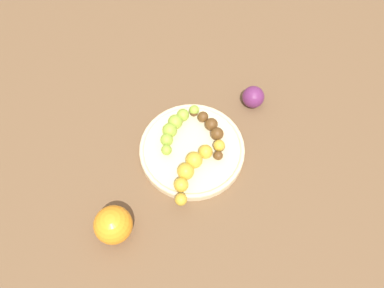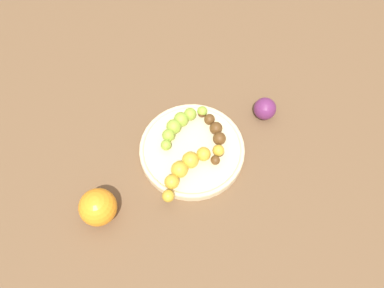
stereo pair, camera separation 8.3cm
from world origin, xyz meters
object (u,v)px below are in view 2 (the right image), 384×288
object	(u,v)px
fruit_bowl	(192,150)
orange_fruit	(98,207)
banana_overripe	(215,134)
banana_green	(179,124)
plum_purple	(265,109)
banana_spotted	(187,167)

from	to	relation	value
fruit_bowl	orange_fruit	size ratio (longest dim) A/B	3.06
banana_overripe	orange_fruit	distance (m)	0.29
banana_overripe	banana_green	xyz separation A→B (m)	(0.08, -0.00, 0.00)
banana_overripe	plum_purple	world-z (taller)	plum_purple
banana_spotted	banana_overripe	world-z (taller)	banana_spotted
orange_fruit	banana_spotted	bearing A→B (deg)	-138.39
fruit_bowl	banana_green	bearing A→B (deg)	-45.42
fruit_bowl	banana_spotted	world-z (taller)	banana_spotted
banana_spotted	banana_green	xyz separation A→B (m)	(0.05, -0.10, -0.00)
banana_spotted	banana_overripe	distance (m)	0.10
banana_overripe	banana_spotted	bearing A→B (deg)	-140.22
banana_spotted	orange_fruit	size ratio (longest dim) A/B	1.96
fruit_bowl	banana_green	world-z (taller)	banana_green
banana_overripe	banana_green	distance (m)	0.08
banana_spotted	plum_purple	xyz separation A→B (m)	(-0.13, -0.20, -0.01)
plum_purple	orange_fruit	size ratio (longest dim) A/B	0.68
fruit_bowl	orange_fruit	xyz separation A→B (m)	(0.14, 0.19, 0.03)
fruit_bowl	banana_overripe	bearing A→B (deg)	-136.16
banana_spotted	banana_overripe	bearing A→B (deg)	-80.06
banana_green	plum_purple	size ratio (longest dim) A/B	2.47
banana_overripe	plum_purple	distance (m)	0.14
banana_spotted	fruit_bowl	bearing A→B (deg)	-53.88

